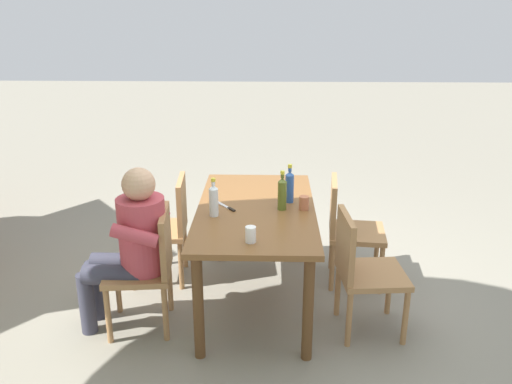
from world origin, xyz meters
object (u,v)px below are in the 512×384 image
object	(u,v)px
cup_white	(251,234)
backpack_by_near_side	(249,211)
bottle_blue	(290,186)
chair_far_left	(149,263)
person_in_white_shirt	(132,242)
bottle_clear	(214,200)
cup_terracotta	(304,203)
bottle_olive	(282,193)
chair_near_right	(347,226)
dining_table	(256,221)
chair_near_left	(361,267)
chair_far_right	(168,224)
table_knife	(227,207)

from	to	relation	value
cup_white	backpack_by_near_side	size ratio (longest dim) A/B	0.26
bottle_blue	cup_white	bearing A→B (deg)	159.70
chair_far_left	person_in_white_shirt	distance (m)	0.20
bottle_clear	cup_terracotta	distance (m)	0.65
chair_far_left	bottle_olive	bearing A→B (deg)	-71.21
chair_near_right	backpack_by_near_side	world-z (taller)	chair_near_right
dining_table	person_in_white_shirt	world-z (taller)	person_in_white_shirt
chair_far_left	person_in_white_shirt	xyz separation A→B (m)	(-0.01, 0.11, 0.17)
chair_near_right	chair_near_left	xyz separation A→B (m)	(-0.71, 0.00, 0.00)
bottle_olive	backpack_by_near_side	distance (m)	1.62
bottle_olive	cup_terracotta	distance (m)	0.17
chair_far_left	bottle_blue	size ratio (longest dim) A/B	2.98
dining_table	bottle_olive	world-z (taller)	bottle_olive
cup_white	bottle_clear	bearing A→B (deg)	32.50
bottle_clear	bottle_blue	bearing A→B (deg)	-61.99
chair_far_left	cup_white	xyz separation A→B (m)	(-0.25, -0.71, 0.34)
dining_table	chair_far_left	world-z (taller)	chair_far_left
dining_table	cup_white	size ratio (longest dim) A/B	15.13
chair_far_right	cup_terracotta	world-z (taller)	cup_terracotta
chair_far_right	backpack_by_near_side	bearing A→B (deg)	-30.87
cup_terracotta	chair_near_left	bearing A→B (deg)	-130.87
chair_far_left	cup_white	size ratio (longest dim) A/B	8.49
chair_far_right	bottle_blue	world-z (taller)	bottle_blue
chair_far_right	backpack_by_near_side	xyz separation A→B (m)	(1.04, -0.62, -0.30)
person_in_white_shirt	cup_white	distance (m)	0.87
person_in_white_shirt	backpack_by_near_side	bearing A→B (deg)	-22.74
person_in_white_shirt	backpack_by_near_side	xyz separation A→B (m)	(1.74, -0.73, -0.47)
cup_terracotta	table_knife	bearing A→B (deg)	87.97
bottle_blue	chair_far_right	bearing A→B (deg)	76.46
bottle_blue	chair_near_right	bearing A→B (deg)	-63.85
chair_near_left	chair_far_right	xyz separation A→B (m)	(0.71, 1.45, 0.00)
chair_far_left	chair_far_right	distance (m)	0.70
cup_terracotta	backpack_by_near_side	world-z (taller)	cup_terracotta
table_knife	chair_far_left	bearing A→B (deg)	123.05
cup_terracotta	backpack_by_near_side	bearing A→B (deg)	17.61
chair_near_right	cup_terracotta	bearing A→B (deg)	135.18
dining_table	cup_terracotta	bearing A→B (deg)	-94.32
dining_table	bottle_blue	size ratio (longest dim) A/B	5.31
bottle_blue	cup_white	distance (m)	0.76
chair_far_left	table_knife	size ratio (longest dim) A/B	4.27
bottle_blue	backpack_by_near_side	distance (m)	1.50
cup_white	chair_far_right	bearing A→B (deg)	36.89
cup_white	bottle_olive	bearing A→B (deg)	-20.15
dining_table	backpack_by_near_side	size ratio (longest dim) A/B	3.95
cup_terracotta	backpack_by_near_side	size ratio (longest dim) A/B	0.25
backpack_by_near_side	dining_table	bearing A→B (deg)	-175.69
backpack_by_near_side	person_in_white_shirt	bearing A→B (deg)	157.26
chair_far_left	chair_near_right	xyz separation A→B (m)	(0.70, -1.45, 0.00)
backpack_by_near_side	cup_terracotta	bearing A→B (deg)	-162.39
table_knife	backpack_by_near_side	size ratio (longest dim) A/B	0.52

